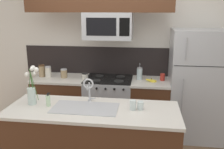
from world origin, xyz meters
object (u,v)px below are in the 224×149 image
at_px(storage_jar_squat, 85,76).
at_px(storage_jar_medium, 48,72).
at_px(french_press, 140,73).
at_px(microwave, 108,26).
at_px(dish_soap_bottle, 48,100).
at_px(sink_faucet, 89,87).
at_px(storage_jar_short, 64,73).
at_px(flower_vase, 32,91).
at_px(coffee_tin, 162,77).
at_px(spare_glass, 140,105).
at_px(refrigerator, 196,85).
at_px(drinking_glass, 133,105).
at_px(banana_bunch, 151,81).
at_px(storage_jar_tall, 42,71).
at_px(stove_range, 109,105).

bearing_deg(storage_jar_squat, storage_jar_medium, 179.35).
xyz_separation_m(storage_jar_squat, french_press, (0.89, 0.08, 0.05)).
distance_m(microwave, dish_soap_bottle, 1.54).
bearing_deg(sink_faucet, french_press, 62.32).
relative_size(storage_jar_short, flower_vase, 0.31).
bearing_deg(flower_vase, storage_jar_short, 90.34).
height_order(coffee_tin, spare_glass, coffee_tin).
relative_size(storage_jar_short, sink_faucet, 0.48).
height_order(storage_jar_short, flower_vase, flower_vase).
bearing_deg(refrigerator, drinking_glass, -126.65).
bearing_deg(coffee_tin, dish_soap_bottle, -137.42).
bearing_deg(coffee_tin, flower_vase, -142.18).
relative_size(storage_jar_medium, storage_jar_squat, 1.76).
height_order(drinking_glass, spare_glass, drinking_glass).
bearing_deg(refrigerator, coffee_tin, 176.68).
distance_m(storage_jar_medium, french_press, 1.52).
bearing_deg(coffee_tin, storage_jar_medium, -177.95).
distance_m(refrigerator, drinking_glass, 1.55).
relative_size(microwave, banana_bunch, 3.90).
distance_m(storage_jar_tall, storage_jar_short, 0.39).
xyz_separation_m(storage_jar_medium, drinking_glass, (1.48, -1.20, -0.04)).
xyz_separation_m(storage_jar_tall, french_press, (1.64, 0.04, -0.00)).
height_order(stove_range, french_press, french_press).
bearing_deg(storage_jar_tall, storage_jar_medium, -15.44).
height_order(coffee_tin, drinking_glass, drinking_glass).
distance_m(coffee_tin, spare_glass, 1.28).
bearing_deg(storage_jar_medium, coffee_tin, 2.05).
relative_size(french_press, dish_soap_bottle, 1.62).
xyz_separation_m(refrigerator, banana_bunch, (-0.70, -0.08, 0.07)).
xyz_separation_m(dish_soap_bottle, spare_glass, (1.08, 0.04, -0.02)).
bearing_deg(coffee_tin, french_press, 178.44).
height_order(storage_jar_tall, drinking_glass, storage_jar_tall).
xyz_separation_m(french_press, sink_faucet, (-0.58, -1.11, 0.10)).
distance_m(refrigerator, coffee_tin, 0.53).
distance_m(storage_jar_squat, flower_vase, 1.23).
relative_size(refrigerator, coffee_tin, 15.72).
distance_m(coffee_tin, dish_soap_bottle, 1.90).
relative_size(refrigerator, drinking_glass, 15.24).
xyz_separation_m(storage_jar_medium, storage_jar_short, (0.27, 0.01, -0.02)).
relative_size(storage_jar_medium, coffee_tin, 1.68).
relative_size(storage_jar_tall, sink_faucet, 0.66).
bearing_deg(storage_jar_squat, drinking_glass, -54.48).
bearing_deg(refrigerator, spare_glass, -124.52).
relative_size(storage_jar_squat, dish_soap_bottle, 0.64).
bearing_deg(microwave, storage_jar_squat, -179.49).
relative_size(refrigerator, storage_jar_short, 11.74).
relative_size(french_press, spare_glass, 2.88).
xyz_separation_m(storage_jar_squat, drinking_glass, (0.85, -1.19, 0.01)).
bearing_deg(storage_jar_squat, storage_jar_tall, 176.85).
distance_m(storage_jar_medium, drinking_glass, 1.91).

